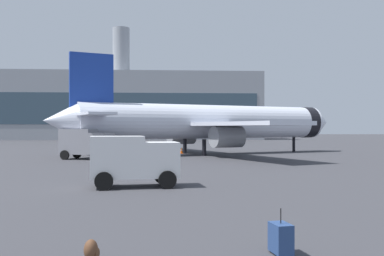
# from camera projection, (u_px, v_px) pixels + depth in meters

# --- Properties ---
(airplane_at_gate) EXTENTS (34.20, 31.37, 10.50)m
(airplane_at_gate) POSITION_uv_depth(u_px,v_px,m) (208.00, 122.00, 50.84)
(airplane_at_gate) COLOR silver
(airplane_at_gate) RESTS_ON ground
(service_truck) EXTENTS (5.25, 3.74, 2.90)m
(service_truck) POSITION_uv_depth(u_px,v_px,m) (86.00, 142.00, 42.90)
(service_truck) COLOR gray
(service_truck) RESTS_ON ground
(cargo_van) EXTENTS (4.62, 2.80, 2.60)m
(cargo_van) POSITION_uv_depth(u_px,v_px,m) (133.00, 159.00, 22.83)
(cargo_van) COLOR white
(cargo_van) RESTS_ON ground
(safety_cone_near) EXTENTS (0.44, 0.44, 0.61)m
(safety_cone_near) POSITION_uv_depth(u_px,v_px,m) (141.00, 171.00, 28.00)
(safety_cone_near) COLOR #F2590C
(safety_cone_near) RESTS_ON ground
(safety_cone_mid) EXTENTS (0.44, 0.44, 0.81)m
(safety_cone_mid) POSITION_uv_depth(u_px,v_px,m) (105.00, 160.00, 35.97)
(safety_cone_mid) COLOR #F2590C
(safety_cone_mid) RESTS_ON ground
(safety_cone_far) EXTENTS (0.44, 0.44, 0.72)m
(safety_cone_far) POSITION_uv_depth(u_px,v_px,m) (132.00, 153.00, 47.40)
(safety_cone_far) COLOR #F2590C
(safety_cone_far) RESTS_ON ground
(safety_cone_outer) EXTENTS (0.44, 0.44, 0.71)m
(safety_cone_outer) POSITION_uv_depth(u_px,v_px,m) (181.00, 151.00, 52.29)
(safety_cone_outer) COLOR #F2590C
(safety_cone_outer) RESTS_ON ground
(rolling_suitcase) EXTENTS (0.50, 0.70, 1.10)m
(rolling_suitcase) POSITION_uv_depth(u_px,v_px,m) (281.00, 238.00, 10.68)
(rolling_suitcase) COLOR navy
(rolling_suitcase) RESTS_ON ground
(traveller_backpack) EXTENTS (0.36, 0.40, 0.48)m
(traveller_backpack) POSITION_uv_depth(u_px,v_px,m) (92.00, 250.00, 10.20)
(traveller_backpack) COLOR brown
(traveller_backpack) RESTS_ON ground
(terminal_building) EXTENTS (75.52, 16.98, 29.06)m
(terminal_building) POSITION_uv_depth(u_px,v_px,m) (114.00, 106.00, 116.83)
(terminal_building) COLOR gray
(terminal_building) RESTS_ON ground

